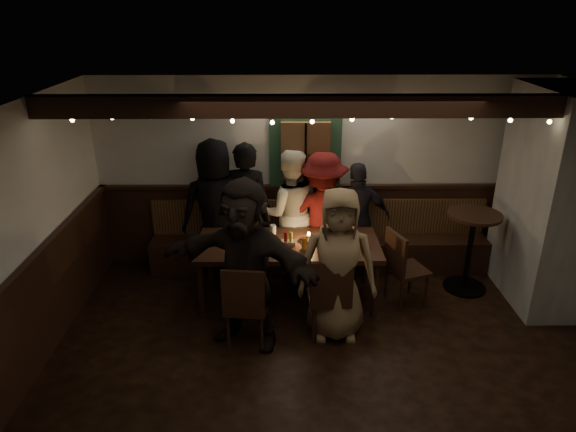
{
  "coord_description": "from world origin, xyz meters",
  "views": [
    {
      "loc": [
        -0.5,
        -4.13,
        3.45
      ],
      "look_at": [
        -0.44,
        1.6,
        1.05
      ],
      "focal_mm": 32.0,
      "sensor_mm": 36.0,
      "label": 1
    }
  ],
  "objects_px": {
    "chair_end": "(402,264)",
    "person_d": "(322,216)",
    "high_top": "(471,242)",
    "person_g": "(337,265)",
    "chair_near_right": "(330,293)",
    "person_f": "(245,264)",
    "person_c": "(290,212)",
    "person_a": "(216,208)",
    "dining_table": "(288,248)",
    "person_b": "(246,209)",
    "chair_near_left": "(245,302)",
    "person_e": "(357,218)"
  },
  "relations": [
    {
      "from": "chair_end",
      "to": "person_d",
      "type": "bearing_deg",
      "value": 139.94
    },
    {
      "from": "high_top",
      "to": "person_g",
      "type": "relative_size",
      "value": 0.61
    },
    {
      "from": "chair_near_right",
      "to": "person_f",
      "type": "relative_size",
      "value": 0.53
    },
    {
      "from": "high_top",
      "to": "person_c",
      "type": "bearing_deg",
      "value": 167.03
    },
    {
      "from": "chair_end",
      "to": "person_f",
      "type": "distance_m",
      "value": 2.0
    },
    {
      "from": "person_f",
      "to": "person_g",
      "type": "relative_size",
      "value": 1.08
    },
    {
      "from": "chair_end",
      "to": "person_g",
      "type": "xyz_separation_m",
      "value": [
        -0.85,
        -0.62,
        0.32
      ]
    },
    {
      "from": "person_a",
      "to": "person_f",
      "type": "distance_m",
      "value": 1.65
    },
    {
      "from": "person_g",
      "to": "high_top",
      "type": "bearing_deg",
      "value": 30.06
    },
    {
      "from": "dining_table",
      "to": "person_a",
      "type": "xyz_separation_m",
      "value": [
        -0.95,
        0.77,
        0.21
      ]
    },
    {
      "from": "chair_near_right",
      "to": "person_a",
      "type": "bearing_deg",
      "value": 131.86
    },
    {
      "from": "person_g",
      "to": "person_b",
      "type": "bearing_deg",
      "value": 127.53
    },
    {
      "from": "person_f",
      "to": "chair_near_left",
      "type": "bearing_deg",
      "value": -67.5
    },
    {
      "from": "chair_end",
      "to": "person_d",
      "type": "distance_m",
      "value": 1.23
    },
    {
      "from": "person_b",
      "to": "person_c",
      "type": "bearing_deg",
      "value": -169.22
    },
    {
      "from": "chair_near_left",
      "to": "person_a",
      "type": "height_order",
      "value": "person_a"
    },
    {
      "from": "person_b",
      "to": "person_e",
      "type": "bearing_deg",
      "value": -170.57
    },
    {
      "from": "chair_near_right",
      "to": "chair_end",
      "type": "xyz_separation_m",
      "value": [
        0.92,
        0.69,
        -0.02
      ]
    },
    {
      "from": "person_c",
      "to": "person_b",
      "type": "bearing_deg",
      "value": -3.44
    },
    {
      "from": "person_c",
      "to": "person_g",
      "type": "bearing_deg",
      "value": 102.8
    },
    {
      "from": "person_a",
      "to": "person_d",
      "type": "xyz_separation_m",
      "value": [
        1.4,
        -0.1,
        -0.07
      ]
    },
    {
      "from": "person_c",
      "to": "person_g",
      "type": "relative_size",
      "value": 0.99
    },
    {
      "from": "person_a",
      "to": "person_g",
      "type": "height_order",
      "value": "person_a"
    },
    {
      "from": "person_e",
      "to": "high_top",
      "type": "bearing_deg",
      "value": 153.27
    },
    {
      "from": "person_f",
      "to": "person_g",
      "type": "distance_m",
      "value": 0.98
    },
    {
      "from": "person_f",
      "to": "chair_near_right",
      "type": "bearing_deg",
      "value": 24.88
    },
    {
      "from": "chair_near_right",
      "to": "person_d",
      "type": "xyz_separation_m",
      "value": [
        0.02,
        1.45,
        0.3
      ]
    },
    {
      "from": "chair_end",
      "to": "person_e",
      "type": "distance_m",
      "value": 0.99
    },
    {
      "from": "chair_near_right",
      "to": "high_top",
      "type": "relative_size",
      "value": 0.94
    },
    {
      "from": "chair_near_left",
      "to": "person_a",
      "type": "distance_m",
      "value": 1.81
    },
    {
      "from": "person_d",
      "to": "person_e",
      "type": "bearing_deg",
      "value": -161.09
    },
    {
      "from": "chair_end",
      "to": "person_f",
      "type": "height_order",
      "value": "person_f"
    },
    {
      "from": "person_b",
      "to": "person_c",
      "type": "xyz_separation_m",
      "value": [
        0.58,
        0.02,
        -0.06
      ]
    },
    {
      "from": "dining_table",
      "to": "person_e",
      "type": "xyz_separation_m",
      "value": [
        0.93,
        0.77,
        0.06
      ]
    },
    {
      "from": "high_top",
      "to": "dining_table",
      "type": "bearing_deg",
      "value": -173.64
    },
    {
      "from": "person_e",
      "to": "chair_near_left",
      "type": "bearing_deg",
      "value": 44.79
    },
    {
      "from": "chair_near_left",
      "to": "person_e",
      "type": "xyz_separation_m",
      "value": [
        1.39,
        1.7,
        0.22
      ]
    },
    {
      "from": "person_a",
      "to": "person_c",
      "type": "height_order",
      "value": "person_a"
    },
    {
      "from": "chair_near_left",
      "to": "person_c",
      "type": "xyz_separation_m",
      "value": [
        0.49,
        1.71,
        0.31
      ]
    },
    {
      "from": "chair_near_right",
      "to": "person_e",
      "type": "bearing_deg",
      "value": 72.45
    },
    {
      "from": "chair_near_left",
      "to": "person_g",
      "type": "distance_m",
      "value": 1.05
    },
    {
      "from": "person_d",
      "to": "person_a",
      "type": "bearing_deg",
      "value": 2.97
    },
    {
      "from": "person_b",
      "to": "person_c",
      "type": "distance_m",
      "value": 0.58
    },
    {
      "from": "person_a",
      "to": "person_c",
      "type": "distance_m",
      "value": 0.98
    },
    {
      "from": "person_a",
      "to": "person_g",
      "type": "xyz_separation_m",
      "value": [
        1.46,
        -1.48,
        -0.06
      ]
    },
    {
      "from": "chair_near_left",
      "to": "person_a",
      "type": "xyz_separation_m",
      "value": [
        -0.49,
        1.7,
        0.38
      ]
    },
    {
      "from": "person_e",
      "to": "person_g",
      "type": "distance_m",
      "value": 1.54
    },
    {
      "from": "person_e",
      "to": "person_d",
      "type": "bearing_deg",
      "value": 6.03
    },
    {
      "from": "chair_near_left",
      "to": "person_g",
      "type": "bearing_deg",
      "value": 12.72
    },
    {
      "from": "dining_table",
      "to": "person_d",
      "type": "relative_size",
      "value": 1.28
    }
  ]
}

